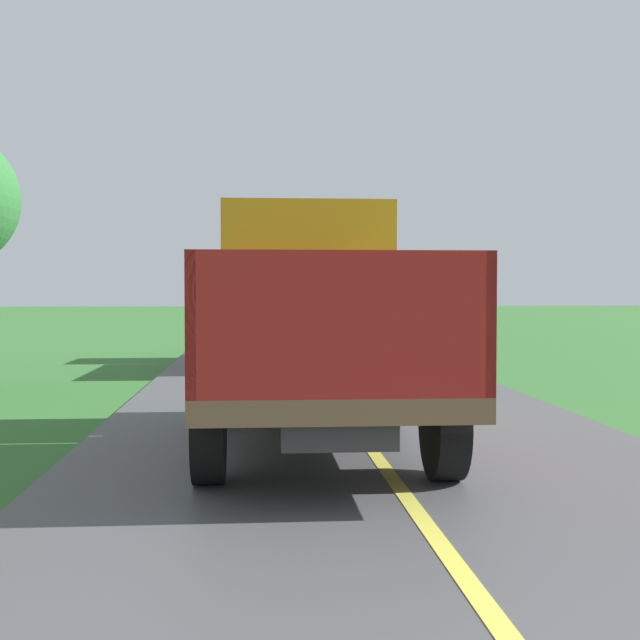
# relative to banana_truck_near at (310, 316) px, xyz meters

# --- Properties ---
(banana_truck_near) EXTENTS (2.38, 5.82, 2.80)m
(banana_truck_near) POSITION_rel_banana_truck_near_xyz_m (0.00, 0.00, 0.00)
(banana_truck_near) COLOR #2D2D30
(banana_truck_near) RESTS_ON road_surface
(banana_truck_far) EXTENTS (2.38, 5.81, 2.80)m
(banana_truck_far) POSITION_rel_banana_truck_near_xyz_m (-0.19, 10.85, -0.01)
(banana_truck_far) COLOR #2D2D30
(banana_truck_far) RESTS_ON road_surface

